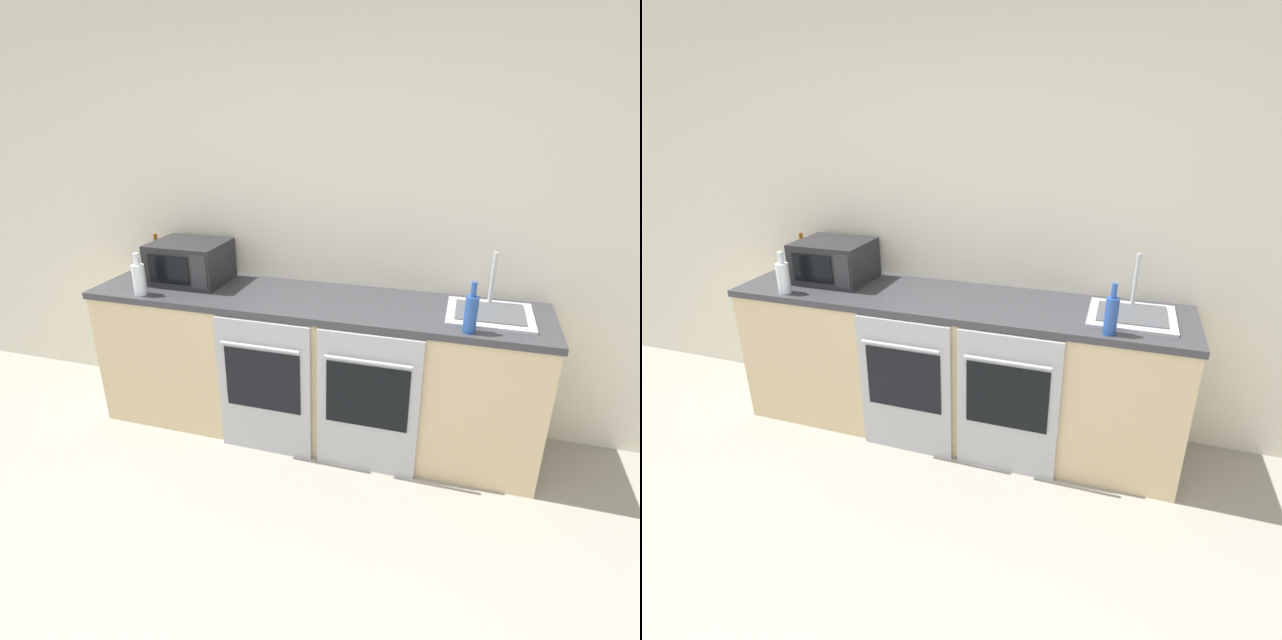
{
  "view_description": "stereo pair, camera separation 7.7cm",
  "coord_description": "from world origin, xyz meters",
  "views": [
    {
      "loc": [
        0.84,
        -0.62,
        1.95
      ],
      "look_at": [
        0.06,
        2.04,
        0.78
      ],
      "focal_mm": 28.0,
      "sensor_mm": 36.0,
      "label": 1
    },
    {
      "loc": [
        0.92,
        -0.59,
        1.95
      ],
      "look_at": [
        0.06,
        2.04,
        0.78
      ],
      "focal_mm": 28.0,
      "sensor_mm": 36.0,
      "label": 2
    }
  ],
  "objects": [
    {
      "name": "bottle_amber",
      "position": [
        -1.12,
        2.18,
        1.02
      ],
      "size": [
        0.06,
        0.06,
        0.28
      ],
      "color": "#8C5114",
      "rests_on": "counter_back"
    },
    {
      "name": "oven_left",
      "position": [
        -0.19,
        1.72,
        0.44
      ],
      "size": [
        0.57,
        0.06,
        0.87
      ],
      "color": "#A8AAAF",
      "rests_on": "ground_plane"
    },
    {
      "name": "bottle_blue",
      "position": [
        0.91,
        1.79,
        1.02
      ],
      "size": [
        0.07,
        0.07,
        0.27
      ],
      "color": "#234793",
      "rests_on": "counter_back"
    },
    {
      "name": "microwave",
      "position": [
        -0.83,
        2.11,
        1.05
      ],
      "size": [
        0.46,
        0.38,
        0.26
      ],
      "color": "#232326",
      "rests_on": "counter_back"
    },
    {
      "name": "counter_back",
      "position": [
        0.0,
        2.04,
        0.46
      ],
      "size": [
        2.74,
        0.63,
        0.92
      ],
      "color": "#D1B789",
      "rests_on": "ground_plane"
    },
    {
      "name": "wall_back",
      "position": [
        0.0,
        2.37,
        1.3
      ],
      "size": [
        10.0,
        0.06,
        2.6
      ],
      "color": "silver",
      "rests_on": "ground_plane"
    },
    {
      "name": "oven_right",
      "position": [
        0.42,
        1.72,
        0.44
      ],
      "size": [
        0.57,
        0.06,
        0.87
      ],
      "color": "#A8AAAF",
      "rests_on": "ground_plane"
    },
    {
      "name": "sink",
      "position": [
        1.02,
        2.06,
        0.93
      ],
      "size": [
        0.45,
        0.41,
        0.31
      ],
      "color": "#B7BABF",
      "rests_on": "counter_back"
    },
    {
      "name": "bottle_clear",
      "position": [
        -1.0,
        1.8,
        1.02
      ],
      "size": [
        0.08,
        0.08,
        0.26
      ],
      "color": "silver",
      "rests_on": "counter_back"
    }
  ]
}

